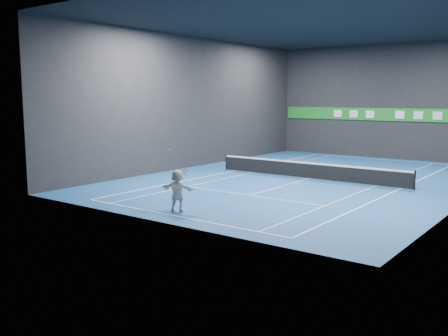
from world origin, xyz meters
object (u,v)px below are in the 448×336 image
Objects in this scene: player at (178,190)px; tennis_racket at (185,172)px; tennis_ball at (170,150)px; tennis_net at (309,170)px.

player is 0.92m from tennis_racket.
tennis_ball reaches higher than tennis_racket.
player is 2.73× the size of tennis_racket.
tennis_net is at bearing -106.97° from player.
tennis_racket is (-0.12, -11.11, 1.20)m from tennis_net.
tennis_racket is at bearing 1.85° from tennis_ball.
tennis_ball is at bearing -178.15° from tennis_racket.
tennis_racket reaches higher than tennis_net.
tennis_net is at bearing 85.02° from tennis_ball.
tennis_ball is (-0.45, 0.02, 1.73)m from player.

